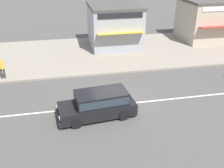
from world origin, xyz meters
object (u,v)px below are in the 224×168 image
object	(u,v)px
minivan_black_0	(99,103)
pedestrian_near_clock	(2,67)
shopfront_corner_warung	(212,19)
shopfront_mid_block	(114,25)

from	to	relation	value
minivan_black_0	pedestrian_near_clock	distance (m)	8.91
pedestrian_near_clock	shopfront_corner_warung	world-z (taller)	shopfront_corner_warung
shopfront_corner_warung	shopfront_mid_block	size ratio (longest dim) A/B	1.07
minivan_black_0	shopfront_mid_block	xyz separation A→B (m)	(3.50, 12.44, 1.35)
pedestrian_near_clock	shopfront_mid_block	bearing A→B (deg)	32.18
pedestrian_near_clock	shopfront_mid_block	xyz separation A→B (m)	(9.86, 6.20, 1.11)
shopfront_corner_warung	shopfront_mid_block	world-z (taller)	shopfront_corner_warung
pedestrian_near_clock	shopfront_mid_block	distance (m)	11.70
minivan_black_0	shopfront_mid_block	bearing A→B (deg)	74.28
shopfront_corner_warung	shopfront_mid_block	bearing A→B (deg)	-178.64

